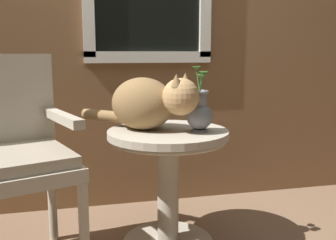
% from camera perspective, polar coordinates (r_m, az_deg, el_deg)
% --- Properties ---
extents(wicker_side_table, '(0.59, 0.59, 0.60)m').
position_cam_1_polar(wicker_side_table, '(1.95, -0.00, -6.93)').
color(wicker_side_table, '#B2A893').
rests_on(wicker_side_table, ground_plane).
extents(wicker_chair, '(0.69, 0.66, 0.97)m').
position_cam_1_polar(wicker_chair, '(1.85, -23.29, -3.86)').
color(wicker_chair, '#B2A893').
rests_on(wicker_chair, ground_plane).
extents(cat, '(0.53, 0.48, 0.28)m').
position_cam_1_polar(cat, '(1.88, -2.82, 2.57)').
color(cat, olive).
rests_on(cat, wicker_side_table).
extents(pewter_vase_with_ivy, '(0.12, 0.12, 0.31)m').
position_cam_1_polar(pewter_vase_with_ivy, '(1.85, 4.65, 1.22)').
color(pewter_vase_with_ivy, slate).
rests_on(pewter_vase_with_ivy, wicker_side_table).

